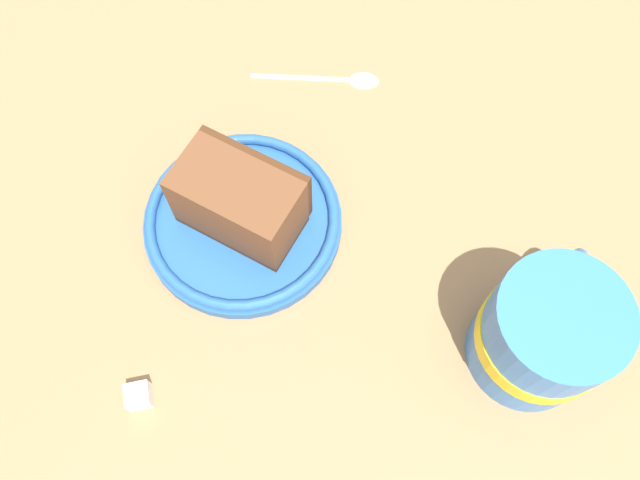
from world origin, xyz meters
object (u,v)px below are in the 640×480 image
object	(u,v)px
tea_mug	(545,334)
teaspoon	(342,78)
cake_slice	(240,200)
sugar_cube	(139,396)
small_plate	(243,220)

from	to	relation	value
tea_mug	teaspoon	size ratio (longest dim) A/B	1.14
cake_slice	tea_mug	bearing A→B (deg)	-77.21
cake_slice	teaspoon	xyz separation A→B (cm)	(17.63, 3.01, -4.13)
tea_mug	teaspoon	world-z (taller)	tea_mug
sugar_cube	cake_slice	bearing A→B (deg)	13.02
cake_slice	teaspoon	world-z (taller)	cake_slice
small_plate	cake_slice	distance (cm)	3.47
cake_slice	sugar_cube	size ratio (longest dim) A/B	5.91
tea_mug	teaspoon	xyz separation A→B (cm)	(11.86, 28.45, -4.96)
small_plate	cake_slice	size ratio (longest dim) A/B	1.56
cake_slice	sugar_cube	distance (cm)	17.53
small_plate	tea_mug	bearing A→B (deg)	-76.61
cake_slice	teaspoon	size ratio (longest dim) A/B	1.02
cake_slice	sugar_cube	xyz separation A→B (cm)	(-16.72, -3.87, -3.53)
teaspoon	small_plate	bearing A→B (deg)	-170.29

